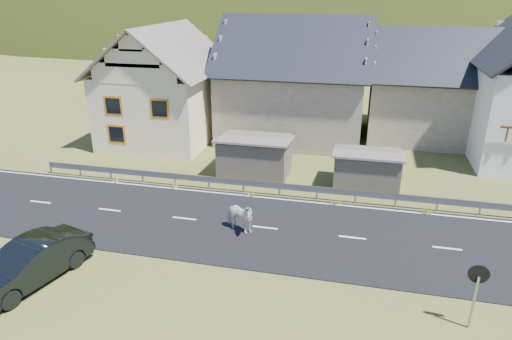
# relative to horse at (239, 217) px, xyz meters

# --- Properties ---
(ground) EXTENTS (160.00, 160.00, 0.00)m
(ground) POSITION_rel_horse_xyz_m (1.09, 0.56, -0.77)
(ground) COLOR #404E22
(ground) RESTS_ON ground
(road) EXTENTS (60.00, 7.00, 0.04)m
(road) POSITION_rel_horse_xyz_m (1.09, 0.56, -0.75)
(road) COLOR black
(road) RESTS_ON ground
(lane_markings) EXTENTS (60.00, 6.60, 0.01)m
(lane_markings) POSITION_rel_horse_xyz_m (1.09, 0.56, -0.72)
(lane_markings) COLOR silver
(lane_markings) RESTS_ON road
(guardrail) EXTENTS (28.10, 0.09, 0.75)m
(guardrail) POSITION_rel_horse_xyz_m (1.09, 4.25, -0.21)
(guardrail) COLOR #93969B
(guardrail) RESTS_ON ground
(shed_left) EXTENTS (4.30, 3.30, 2.40)m
(shed_left) POSITION_rel_horse_xyz_m (-0.91, 7.06, 0.33)
(shed_left) COLOR brown
(shed_left) RESTS_ON ground
(shed_right) EXTENTS (3.80, 2.90, 2.20)m
(shed_right) POSITION_rel_horse_xyz_m (5.59, 6.56, 0.23)
(shed_right) COLOR brown
(shed_right) RESTS_ON ground
(house_cream) EXTENTS (7.80, 9.80, 8.30)m
(house_cream) POSITION_rel_horse_xyz_m (-8.91, 12.56, 3.59)
(house_cream) COLOR #FBE8B6
(house_cream) RESTS_ON ground
(house_stone_a) EXTENTS (10.80, 9.80, 8.90)m
(house_stone_a) POSITION_rel_horse_xyz_m (0.09, 15.56, 3.86)
(house_stone_a) COLOR tan
(house_stone_a) RESTS_ON ground
(house_stone_b) EXTENTS (9.80, 8.80, 8.10)m
(house_stone_b) POSITION_rel_horse_xyz_m (10.09, 17.56, 3.47)
(house_stone_b) COLOR tan
(house_stone_b) RESTS_ON ground
(mountain) EXTENTS (440.00, 280.00, 260.00)m
(mountain) POSITION_rel_horse_xyz_m (6.09, 180.56, -20.77)
(mountain) COLOR #23330C
(mountain) RESTS_ON ground
(conifer_patch) EXTENTS (76.00, 50.00, 28.00)m
(conifer_patch) POSITION_rel_horse_xyz_m (-53.91, 110.56, 5.23)
(conifer_patch) COLOR black
(conifer_patch) RESTS_ON ground
(horse) EXTENTS (1.43, 1.90, 1.46)m
(horse) POSITION_rel_horse_xyz_m (0.00, 0.00, 0.00)
(horse) COLOR silver
(horse) RESTS_ON road
(car) EXTENTS (2.87, 5.15, 1.61)m
(car) POSITION_rel_horse_xyz_m (-6.69, -5.50, 0.04)
(car) COLOR black
(car) RESTS_ON ground
(traffic_mirror) EXTENTS (0.66, 0.18, 2.36)m
(traffic_mirror) POSITION_rel_horse_xyz_m (9.03, -4.37, 0.96)
(traffic_mirror) COLOR #93969B
(traffic_mirror) RESTS_ON ground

